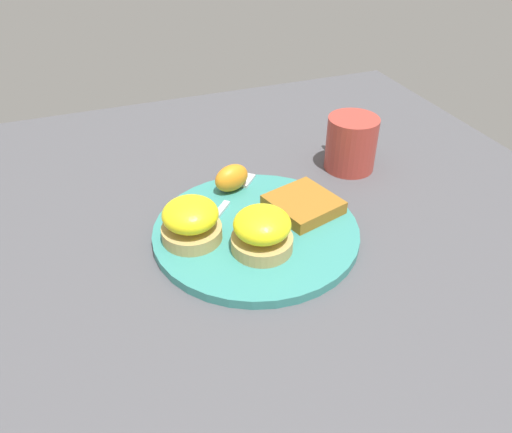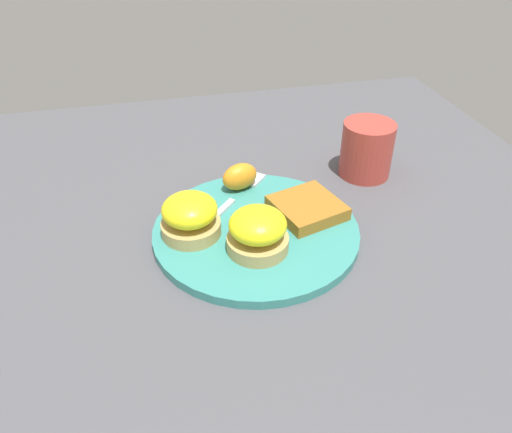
{
  "view_description": "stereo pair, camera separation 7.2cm",
  "coord_description": "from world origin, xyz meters",
  "px_view_note": "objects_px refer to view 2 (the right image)",
  "views": [
    {
      "loc": [
        -0.55,
        0.21,
        0.45
      ],
      "look_at": [
        0.0,
        0.0,
        0.03
      ],
      "focal_mm": 35.0,
      "sensor_mm": 36.0,
      "label": 1
    },
    {
      "loc": [
        -0.57,
        0.14,
        0.45
      ],
      "look_at": [
        0.0,
        0.0,
        0.03
      ],
      "focal_mm": 35.0,
      "sensor_mm": 36.0,
      "label": 2
    }
  ],
  "objects_px": {
    "cup": "(366,149)",
    "orange_wedge": "(239,177)",
    "hashbrown_patty": "(307,208)",
    "fork": "(235,198)",
    "sandwich_benedict_right": "(258,231)",
    "sandwich_benedict_left": "(190,216)"
  },
  "relations": [
    {
      "from": "sandwich_benedict_left",
      "to": "sandwich_benedict_right",
      "type": "relative_size",
      "value": 1.0
    },
    {
      "from": "fork",
      "to": "cup",
      "type": "distance_m",
      "value": 0.25
    },
    {
      "from": "orange_wedge",
      "to": "fork",
      "type": "height_order",
      "value": "orange_wedge"
    },
    {
      "from": "hashbrown_patty",
      "to": "orange_wedge",
      "type": "height_order",
      "value": "orange_wedge"
    },
    {
      "from": "sandwich_benedict_left",
      "to": "sandwich_benedict_right",
      "type": "xyz_separation_m",
      "value": [
        -0.06,
        -0.08,
        0.0
      ]
    },
    {
      "from": "sandwich_benedict_right",
      "to": "hashbrown_patty",
      "type": "distance_m",
      "value": 0.12
    },
    {
      "from": "fork",
      "to": "cup",
      "type": "bearing_deg",
      "value": -78.74
    },
    {
      "from": "hashbrown_patty",
      "to": "cup",
      "type": "height_order",
      "value": "cup"
    },
    {
      "from": "hashbrown_patty",
      "to": "cup",
      "type": "distance_m",
      "value": 0.18
    },
    {
      "from": "sandwich_benedict_right",
      "to": "cup",
      "type": "bearing_deg",
      "value": -53.18
    },
    {
      "from": "sandwich_benedict_left",
      "to": "orange_wedge",
      "type": "bearing_deg",
      "value": -42.3
    },
    {
      "from": "cup",
      "to": "sandwich_benedict_left",
      "type": "bearing_deg",
      "value": 110.57
    },
    {
      "from": "sandwich_benedict_left",
      "to": "fork",
      "type": "xyz_separation_m",
      "value": [
        0.07,
        -0.08,
        -0.03
      ]
    },
    {
      "from": "sandwich_benedict_left",
      "to": "cup",
      "type": "distance_m",
      "value": 0.34
    },
    {
      "from": "sandwich_benedict_right",
      "to": "sandwich_benedict_left",
      "type": "bearing_deg",
      "value": 56.08
    },
    {
      "from": "sandwich_benedict_left",
      "to": "sandwich_benedict_right",
      "type": "height_order",
      "value": "same"
    },
    {
      "from": "orange_wedge",
      "to": "hashbrown_patty",
      "type": "bearing_deg",
      "value": -137.94
    },
    {
      "from": "sandwich_benedict_left",
      "to": "cup",
      "type": "bearing_deg",
      "value": -69.43
    },
    {
      "from": "sandwich_benedict_left",
      "to": "hashbrown_patty",
      "type": "height_order",
      "value": "sandwich_benedict_left"
    },
    {
      "from": "sandwich_benedict_right",
      "to": "cup",
      "type": "xyz_separation_m",
      "value": [
        0.18,
        -0.24,
        0.0
      ]
    },
    {
      "from": "cup",
      "to": "orange_wedge",
      "type": "bearing_deg",
      "value": 94.59
    },
    {
      "from": "fork",
      "to": "cup",
      "type": "relative_size",
      "value": 1.28
    }
  ]
}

